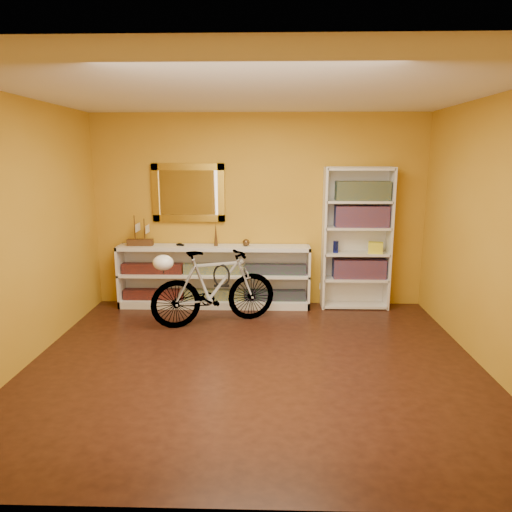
{
  "coord_description": "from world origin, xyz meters",
  "views": [
    {
      "loc": [
        0.14,
        -4.38,
        2.03
      ],
      "look_at": [
        0.0,
        0.7,
        0.95
      ],
      "focal_mm": 32.93,
      "sensor_mm": 36.0,
      "label": 1
    }
  ],
  "objects_px": {
    "console_unit": "(214,276)",
    "bicycle": "(214,287)",
    "helmet": "(163,263)",
    "bookcase": "(357,239)"
  },
  "relations": [
    {
      "from": "bicycle",
      "to": "helmet",
      "type": "height_order",
      "value": "bicycle"
    },
    {
      "from": "helmet",
      "to": "bicycle",
      "type": "bearing_deg",
      "value": 21.17
    },
    {
      "from": "console_unit",
      "to": "helmet",
      "type": "relative_size",
      "value": 10.73
    },
    {
      "from": "console_unit",
      "to": "bicycle",
      "type": "height_order",
      "value": "bicycle"
    },
    {
      "from": "console_unit",
      "to": "bookcase",
      "type": "xyz_separation_m",
      "value": [
        1.92,
        0.03,
        0.52
      ]
    },
    {
      "from": "bookcase",
      "to": "bicycle",
      "type": "distance_m",
      "value": 2.03
    },
    {
      "from": "console_unit",
      "to": "helmet",
      "type": "bearing_deg",
      "value": -117.91
    },
    {
      "from": "console_unit",
      "to": "bookcase",
      "type": "distance_m",
      "value": 1.99
    },
    {
      "from": "bicycle",
      "to": "helmet",
      "type": "bearing_deg",
      "value": 90.0
    },
    {
      "from": "console_unit",
      "to": "bicycle",
      "type": "distance_m",
      "value": 0.7
    }
  ]
}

